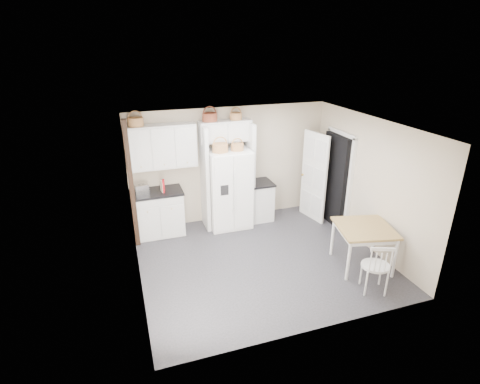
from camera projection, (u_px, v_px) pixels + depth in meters
name	position (u px, v px, depth m)	size (l,w,h in m)	color
floor	(261.00, 259.00, 7.22)	(4.50, 4.50, 0.00)	#29282C
ceiling	(264.00, 126.00, 6.23)	(4.50, 4.50, 0.00)	white
wall_back	(230.00, 165.00, 8.47)	(4.50, 4.50, 0.00)	#BDAC90
wall_left	(133.00, 215.00, 6.06)	(4.00, 4.00, 0.00)	#BDAC90
wall_right	(368.00, 183.00, 7.38)	(4.00, 4.00, 0.00)	#BDAC90
refrigerator	(229.00, 189.00, 8.24)	(0.91, 0.73, 1.77)	white
base_cab_left	(158.00, 213.00, 8.02)	(1.02, 0.65, 0.95)	silver
base_cab_right	(260.00, 201.00, 8.73)	(0.49, 0.59, 0.87)	silver
dining_table	(362.00, 246.00, 6.89)	(0.96, 0.96, 0.80)	olive
windsor_chair	(375.00, 266.00, 6.16)	(0.47, 0.43, 0.96)	silver
counter_left	(156.00, 192.00, 7.84)	(1.07, 0.69, 0.04)	black
counter_right	(260.00, 183.00, 8.55)	(0.53, 0.63, 0.04)	black
toaster	(142.00, 189.00, 7.68)	(0.27, 0.16, 0.19)	silver
cookbook_red	(164.00, 186.00, 7.75)	(0.04, 0.17, 0.25)	red
cookbook_cream	(162.00, 186.00, 7.75)	(0.03, 0.16, 0.24)	beige
basket_upper_a	(136.00, 122.00, 7.32)	(0.30, 0.30, 0.17)	#A2733B
basket_bridge_a	(210.00, 117.00, 7.75)	(0.31, 0.31, 0.18)	brown
basket_bridge_b	(236.00, 116.00, 7.92)	(0.26, 0.26, 0.15)	#A2733B
basket_fridge_a	(220.00, 148.00, 7.72)	(0.33, 0.33, 0.18)	#A2733B
basket_fridge_b	(237.00, 147.00, 7.84)	(0.27, 0.27, 0.14)	#A2733B
upper_cabinet	(162.00, 147.00, 7.66)	(1.40, 0.34, 0.90)	silver
bridge_cabinet	(225.00, 131.00, 7.97)	(1.12, 0.34, 0.45)	silver
fridge_panel_left	(205.00, 178.00, 8.07)	(0.08, 0.60, 2.30)	silver
fridge_panel_right	(249.00, 173.00, 8.37)	(0.08, 0.60, 2.30)	silver
trim_post	(131.00, 186.00, 7.26)	(0.09, 0.09, 2.60)	black
doorway_void	(336.00, 180.00, 8.34)	(0.18, 0.85, 2.05)	black
door_slab	(314.00, 177.00, 8.52)	(0.80, 0.04, 2.05)	white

